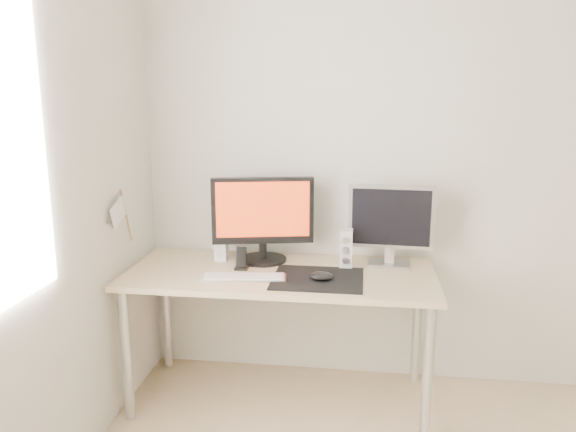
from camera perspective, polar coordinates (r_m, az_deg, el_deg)
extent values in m
plane|color=silver|center=(3.19, 17.04, 4.90)|extent=(3.50, 0.00, 3.50)
cube|color=black|center=(2.82, 3.05, -6.37)|extent=(0.45, 0.40, 0.00)
ellipsoid|color=black|center=(2.78, 3.41, -6.13)|extent=(0.12, 0.07, 0.04)
cube|color=#D1B587|center=(2.94, -0.78, -5.90)|extent=(1.60, 0.70, 0.03)
cylinder|color=silver|center=(3.01, -16.08, -13.41)|extent=(0.05, 0.05, 0.70)
cylinder|color=silver|center=(2.80, 14.01, -15.36)|extent=(0.05, 0.05, 0.70)
cylinder|color=silver|center=(3.50, -12.25, -9.43)|extent=(0.05, 0.05, 0.70)
cylinder|color=silver|center=(3.32, 12.96, -10.71)|extent=(0.05, 0.05, 0.70)
cylinder|color=black|center=(3.11, -2.56, -4.42)|extent=(0.31, 0.31, 0.02)
cylinder|color=black|center=(3.09, -2.58, -3.21)|extent=(0.06, 0.06, 0.12)
cube|color=black|center=(3.03, -2.59, 0.56)|extent=(0.55, 0.16, 0.36)
cube|color=orange|center=(3.00, -2.57, 0.65)|extent=(0.49, 0.11, 0.30)
cube|color=#B3B3B5|center=(3.09, 10.24, -4.74)|extent=(0.23, 0.17, 0.01)
cube|color=silver|center=(3.07, 10.28, -3.72)|extent=(0.05, 0.04, 0.10)
cube|color=#A8A8AA|center=(3.02, 10.43, -0.07)|extent=(0.45, 0.07, 0.34)
cube|color=black|center=(3.00, 10.42, -0.16)|extent=(0.41, 0.03, 0.30)
cube|color=white|center=(3.11, -6.79, -2.67)|extent=(0.06, 0.07, 0.20)
cylinder|color=#B6B6B8|center=(3.09, -6.96, -3.87)|extent=(0.04, 0.01, 0.04)
cylinder|color=silver|center=(3.08, -6.99, -2.87)|extent=(0.04, 0.01, 0.04)
cylinder|color=silver|center=(3.06, -7.01, -1.87)|extent=(0.04, 0.01, 0.04)
cube|color=white|center=(2.99, 5.93, -3.28)|extent=(0.06, 0.07, 0.20)
cylinder|color=#ADACAF|center=(2.97, 5.88, -4.54)|extent=(0.04, 0.01, 0.04)
cylinder|color=silver|center=(2.95, 5.90, -3.51)|extent=(0.04, 0.01, 0.04)
cylinder|color=silver|center=(2.94, 5.93, -2.46)|extent=(0.04, 0.01, 0.04)
cube|color=#B8B8BA|center=(2.83, -4.50, -6.27)|extent=(0.43, 0.17, 0.01)
cube|color=white|center=(2.82, -4.50, -6.12)|extent=(0.41, 0.15, 0.01)
cube|color=black|center=(2.97, -4.74, -5.28)|extent=(0.07, 0.06, 0.01)
cube|color=black|center=(2.95, -4.76, -4.17)|extent=(0.05, 0.02, 0.11)
cylinder|color=#A57F54|center=(3.00, -16.13, 0.03)|extent=(0.01, 0.10, 0.29)
cube|color=white|center=(2.91, -16.84, 0.42)|extent=(0.00, 0.19, 0.15)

